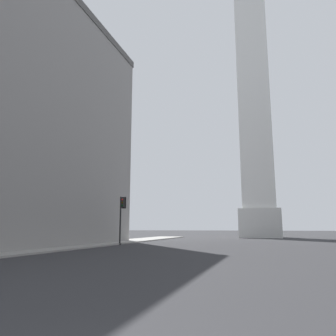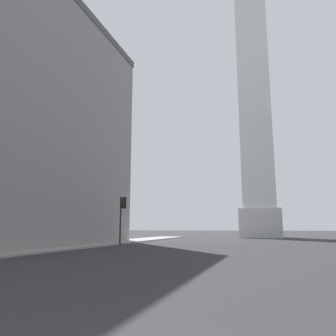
% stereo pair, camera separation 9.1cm
% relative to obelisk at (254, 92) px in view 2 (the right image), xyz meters
% --- Properties ---
extents(sidewalk_left, '(5.00, 75.66, 0.15)m').
position_rel_obelisk_xyz_m(sidewalk_left, '(-17.08, -40.35, -29.33)').
color(sidewalk_left, gray).
rests_on(sidewalk_left, ground_plane).
extents(obelisk, '(7.69, 7.69, 61.46)m').
position_rel_obelisk_xyz_m(obelisk, '(0.00, 0.00, 0.00)').
color(obelisk, silver).
rests_on(obelisk, ground_plane).
extents(traffic_light_mid_left, '(0.80, 0.52, 5.45)m').
position_rel_obelisk_xyz_m(traffic_light_mid_left, '(-14.49, -31.29, -25.81)').
color(traffic_light_mid_left, black).
rests_on(traffic_light_mid_left, ground_plane).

